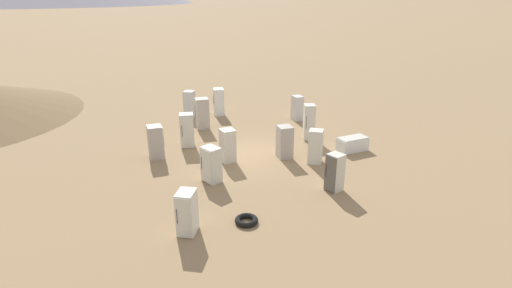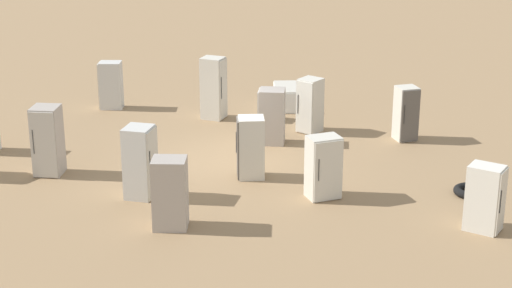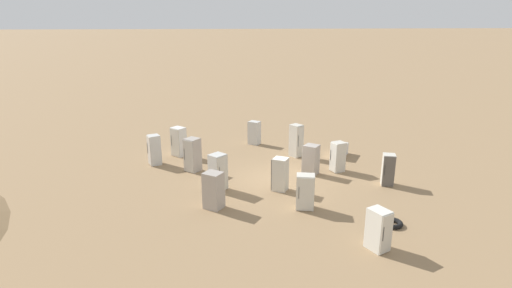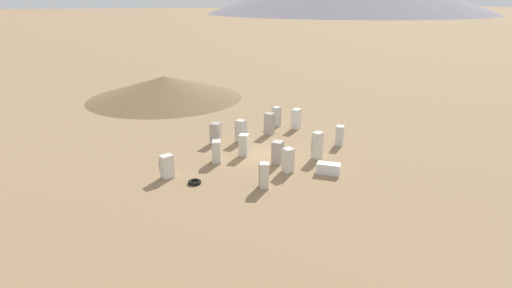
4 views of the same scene
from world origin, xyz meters
TOP-DOWN VIEW (x-y plane):
  - ground_plane at (0.00, 0.00)m, footprint 1000.00×1000.00m
  - discarded_fridge_0 at (3.49, 0.74)m, footprint 0.77×0.72m
  - discarded_fridge_1 at (-0.03, 6.47)m, footprint 0.90×0.87m
  - discarded_fridge_2 at (-3.02, -0.60)m, footprint 0.95×0.95m
  - discarded_fridge_3 at (4.55, 3.13)m, footprint 1.49×1.68m
  - discarded_fridge_4 at (1.95, 0.62)m, footprint 0.99×0.98m
  - discarded_fridge_5 at (1.98, 3.55)m, footprint 0.83×0.88m
  - discarded_fridge_6 at (0.44, -3.30)m, footprint 0.89×0.78m
  - discarded_fridge_7 at (-3.38, -2.52)m, footprint 1.00×1.00m
  - discarded_fridge_8 at (2.01, -6.84)m, footprint 0.78×0.91m
  - discarded_fridge_9 at (-6.22, 3.59)m, footprint 0.79×0.78m
  - discarded_fridge_10 at (5.20, -1.49)m, footprint 0.74×0.76m
  - discarded_fridge_11 at (-0.15, -1.17)m, footprint 0.90×0.88m
  - discarded_fridge_12 at (-4.14, 2.18)m, footprint 0.99×0.99m
  - discarded_fridge_13 at (-4.88, 4.92)m, footprint 0.97×0.99m
  - scrap_tire at (3.40, -5.36)m, footprint 0.82×0.82m

SIDE VIEW (x-z plane):
  - ground_plane at x=0.00m, z-range 0.00..0.00m
  - scrap_tire at x=3.40m, z-range 0.00..0.19m
  - discarded_fridge_3 at x=4.55m, z-range 0.00..0.69m
  - discarded_fridge_8 at x=2.01m, z-range 0.00..1.51m
  - discarded_fridge_1 at x=-0.03m, z-range 0.00..1.53m
  - discarded_fridge_6 at x=0.44m, z-range 0.00..1.54m
  - discarded_fridge_10 at x=5.20m, z-range 0.00..1.57m
  - discarded_fridge_4 at x=1.95m, z-range 0.00..1.58m
  - discarded_fridge_11 at x=-0.15m, z-range 0.00..1.60m
  - discarded_fridge_7 at x=-3.38m, z-range 0.00..1.62m
  - discarded_fridge_0 at x=3.49m, z-range 0.00..1.62m
  - discarded_fridge_9 at x=-6.22m, z-range 0.00..1.70m
  - discarded_fridge_13 at x=-4.88m, z-range 0.00..1.74m
  - discarded_fridge_2 at x=-3.02m, z-range 0.00..1.77m
  - discarded_fridge_12 at x=-4.14m, z-range 0.00..1.80m
  - discarded_fridge_5 at x=1.98m, z-range 0.00..1.94m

